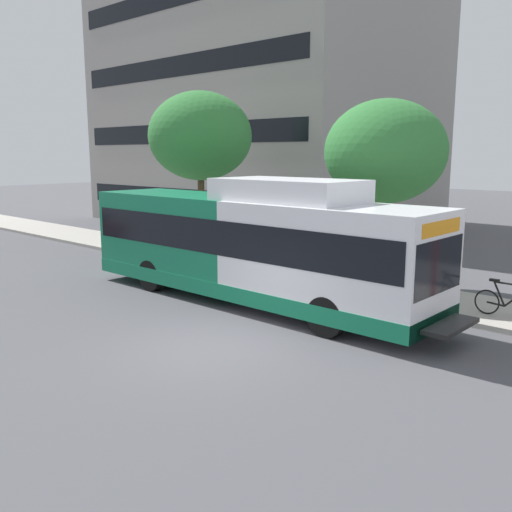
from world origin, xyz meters
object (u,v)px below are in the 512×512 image
transit_bus (251,245)px  street_tree_near_stop (385,152)px  bicycle_parked (509,302)px  street_tree_mid_block (200,136)px

transit_bus → street_tree_near_stop: bearing=-25.0°
bicycle_parked → street_tree_mid_block: (1.17, 12.98, 4.46)m
transit_bus → bicycle_parked: bearing=-65.3°
street_tree_near_stop → street_tree_mid_block: 8.58m
bicycle_parked → street_tree_mid_block: street_tree_mid_block is taller
street_tree_mid_block → transit_bus: bearing=-121.6°
transit_bus → street_tree_near_stop: size_ratio=2.09×
bicycle_parked → street_tree_near_stop: size_ratio=0.30×
street_tree_near_stop → street_tree_mid_block: (-0.04, 8.55, 0.65)m
transit_bus → street_tree_mid_block: (4.08, 6.63, 3.31)m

